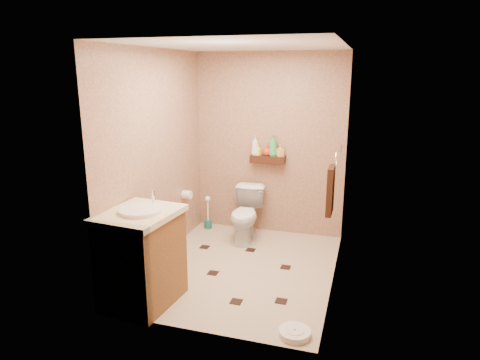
% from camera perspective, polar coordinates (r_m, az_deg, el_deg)
% --- Properties ---
extents(ground, '(2.50, 2.50, 0.00)m').
position_cam_1_polar(ground, '(4.91, 0.26, -11.70)').
color(ground, '#C2A98E').
rests_on(ground, ground).
extents(wall_back, '(2.00, 0.04, 2.40)m').
position_cam_1_polar(wall_back, '(5.70, 3.91, 4.69)').
color(wall_back, tan).
rests_on(wall_back, ground).
extents(wall_front, '(2.00, 0.04, 2.40)m').
position_cam_1_polar(wall_front, '(3.37, -5.85, -2.29)').
color(wall_front, tan).
rests_on(wall_front, ground).
extents(wall_left, '(0.04, 2.50, 2.40)m').
position_cam_1_polar(wall_left, '(4.89, -11.03, 2.80)').
color(wall_left, tan).
rests_on(wall_left, ground).
extents(wall_right, '(0.04, 2.50, 2.40)m').
position_cam_1_polar(wall_right, '(4.34, 13.04, 1.22)').
color(wall_right, tan).
rests_on(wall_right, ground).
extents(ceiling, '(2.00, 2.50, 0.02)m').
position_cam_1_polar(ceiling, '(4.41, 0.30, 17.51)').
color(ceiling, silver).
rests_on(ceiling, wall_back).
extents(wall_shelf, '(0.46, 0.14, 0.10)m').
position_cam_1_polar(wall_shelf, '(5.65, 3.70, 2.76)').
color(wall_shelf, '#3D1B10').
rests_on(wall_shelf, wall_back).
extents(floor_accents, '(1.30, 1.32, 0.01)m').
position_cam_1_polar(floor_accents, '(4.85, 0.54, -12.04)').
color(floor_accents, black).
rests_on(floor_accents, ground).
extents(toilet, '(0.42, 0.69, 0.68)m').
position_cam_1_polar(toilet, '(5.57, 0.79, -4.64)').
color(toilet, white).
rests_on(toilet, ground).
extents(vanity, '(0.68, 0.80, 1.05)m').
position_cam_1_polar(vanity, '(4.18, -12.98, -9.90)').
color(vanity, brown).
rests_on(vanity, ground).
extents(bathroom_scale, '(0.29, 0.29, 0.05)m').
position_cam_1_polar(bathroom_scale, '(3.84, 7.30, -19.55)').
color(bathroom_scale, white).
rests_on(bathroom_scale, ground).
extents(toilet_brush, '(0.11, 0.11, 0.47)m').
position_cam_1_polar(toilet_brush, '(6.03, -4.29, -4.94)').
color(toilet_brush, '#175E52').
rests_on(toilet_brush, ground).
extents(towel_ring, '(0.12, 0.30, 0.76)m').
position_cam_1_polar(towel_ring, '(4.65, 12.03, -1.08)').
color(towel_ring, silver).
rests_on(towel_ring, wall_right).
extents(toilet_paper, '(0.12, 0.11, 0.12)m').
position_cam_1_polar(toilet_paper, '(5.57, -7.09, -1.95)').
color(toilet_paper, white).
rests_on(toilet_paper, wall_left).
extents(bottle_a, '(0.13, 0.13, 0.26)m').
position_cam_1_polar(bottle_a, '(5.66, 2.02, 4.64)').
color(bottle_a, white).
rests_on(bottle_a, wall_shelf).
extents(bottle_b, '(0.08, 0.08, 0.14)m').
position_cam_1_polar(bottle_b, '(5.66, 2.45, 4.05)').
color(bottle_b, '#FFF635').
rests_on(bottle_b, wall_shelf).
extents(bottle_c, '(0.16, 0.16, 0.15)m').
position_cam_1_polar(bottle_c, '(5.63, 3.64, 4.00)').
color(bottle_c, red).
rests_on(bottle_c, wall_shelf).
extents(bottle_d, '(0.11, 0.11, 0.28)m').
position_cam_1_polar(bottle_d, '(5.60, 4.43, 4.61)').
color(bottle_d, green).
rests_on(bottle_d, wall_shelf).
extents(bottle_e, '(0.10, 0.10, 0.16)m').
position_cam_1_polar(bottle_e, '(5.59, 5.40, 3.93)').
color(bottle_e, '#F6B652').
rests_on(bottle_e, wall_shelf).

